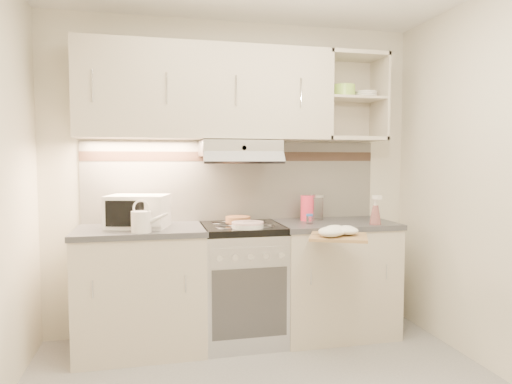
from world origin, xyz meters
TOP-DOWN VIEW (x-y plane):
  - room_shell at (0.00, 0.37)m, footprint 3.04×2.84m
  - base_cabinet_left at (-0.75, 1.10)m, footprint 0.90×0.60m
  - worktop_left at (-0.75, 1.10)m, footprint 0.92×0.62m
  - base_cabinet_right at (0.75, 1.10)m, footprint 0.90×0.60m
  - worktop_right at (0.75, 1.10)m, footprint 0.92×0.62m
  - electric_range at (0.00, 1.10)m, footprint 0.60×0.60m
  - microwave at (-0.77, 1.13)m, footprint 0.48×0.41m
  - watering_can at (-0.73, 0.88)m, footprint 0.26×0.15m
  - plate_stack at (0.01, 0.92)m, footprint 0.23×0.23m
  - bread_loaf at (-0.01, 1.21)m, footprint 0.20×0.20m
  - pink_pitcher at (0.56, 1.21)m, footprint 0.11×0.10m
  - glass_jar at (0.65, 1.24)m, footprint 0.11×0.11m
  - spice_jar at (0.51, 1.02)m, footprint 0.05×0.05m
  - spray_bottle at (0.99, 0.88)m, footprint 0.09×0.09m
  - cutting_board at (0.57, 0.58)m, footprint 0.48×0.46m
  - dish_towel at (0.57, 0.57)m, footprint 0.31×0.26m

SIDE VIEW (x-z plane):
  - base_cabinet_left at x=-0.75m, z-range 0.00..0.86m
  - base_cabinet_right at x=0.75m, z-range 0.00..0.86m
  - electric_range at x=0.00m, z-range 0.00..0.90m
  - cutting_board at x=0.57m, z-range 0.86..0.88m
  - worktop_left at x=-0.75m, z-range 0.86..0.90m
  - worktop_right at x=0.75m, z-range 0.86..0.90m
  - dish_towel at x=0.57m, z-range 0.88..0.96m
  - plate_stack at x=0.01m, z-range 0.90..0.95m
  - bread_loaf at x=-0.01m, z-range 0.90..0.95m
  - spice_jar at x=0.51m, z-range 0.90..0.98m
  - watering_can at x=-0.73m, z-range 0.87..1.09m
  - spray_bottle at x=0.99m, z-range 0.87..1.11m
  - pink_pitcher at x=0.56m, z-range 0.90..1.11m
  - glass_jar at x=0.65m, z-range 0.90..1.11m
  - microwave at x=-0.77m, z-range 0.90..1.14m
  - room_shell at x=0.00m, z-range 0.37..2.89m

